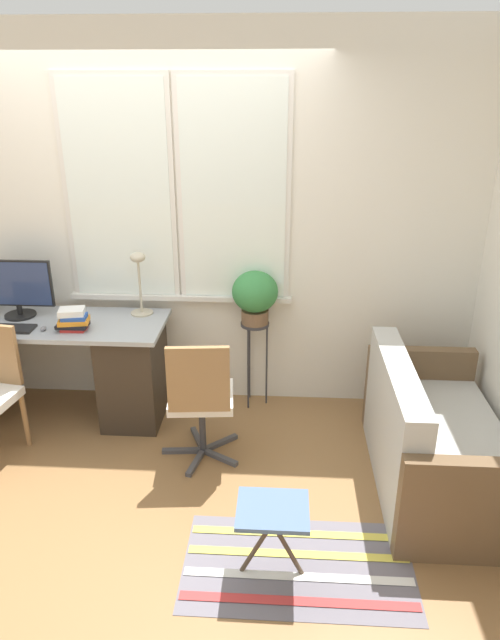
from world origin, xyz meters
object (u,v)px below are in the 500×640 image
book_stack (73,320)px  office_chair_swivel (201,398)px  couch_loveseat (432,444)px  plant_stand (255,337)px  mouse (43,328)px  desk_lamp (139,274)px  keyboard (7,328)px  monitor (16,288)px  folding_stool (273,516)px  potted_plant (255,294)px

book_stack → office_chair_swivel: bearing=-22.0°
couch_loveseat → plant_stand: size_ratio=2.00×
mouse → office_chair_swivel: bearing=-16.9°
office_chair_swivel → plant_stand: bearing=-117.7°
plant_stand → desk_lamp: bearing=-176.2°
couch_loveseat → plant_stand: bearing=52.0°
keyboard → office_chair_swivel: 1.43m
office_chair_swivel → monitor: bearing=-28.2°
mouse → book_stack: book_stack is taller
monitor → folding_stool: monitor is taller
keyboard → desk_lamp: bearing=22.3°
office_chair_swivel → potted_plant: size_ratio=2.25×
keyboard → book_stack: (0.45, 0.03, 0.06)m
mouse → folding_stool: 2.07m
keyboard → office_chair_swivel: office_chair_swivel is taller
monitor → desk_lamp: desk_lamp is taller
keyboard → mouse: (0.25, 0.00, 0.01)m
book_stack → couch_loveseat: bearing=-12.3°
keyboard → book_stack: size_ratio=1.63×
keyboard → potted_plant: bearing=13.5°
office_chair_swivel → potted_plant: 0.91m
monitor → keyboard: 0.32m
monitor → mouse: monitor is taller
desk_lamp → book_stack: bearing=-141.2°
monitor → plant_stand: monitor is taller
keyboard → office_chair_swivel: (1.36, -0.33, -0.30)m
monitor → couch_loveseat: 2.98m
mouse → plant_stand: 1.48m
book_stack → plant_stand: book_stack is taller
monitor → potted_plant: (1.68, 0.15, -0.07)m
keyboard → potted_plant: potted_plant is taller
mouse → office_chair_swivel: size_ratio=0.07×
plant_stand → couch_loveseat: bearing=-38.0°
mouse → desk_lamp: bearing=30.1°
mouse → book_stack: bearing=8.3°
monitor → folding_stool: 2.47m
mouse → couch_loveseat: couch_loveseat is taller
mouse → desk_lamp: 0.75m
monitor → mouse: (0.27, -0.25, -0.20)m
couch_loveseat → potted_plant: 1.56m
monitor → plant_stand: size_ratio=0.78×
book_stack → folding_stool: 1.95m
potted_plant → folding_stool: size_ratio=0.94×
folding_stool → mouse: bearing=141.6°
monitor → plant_stand: bearing=5.2°
office_chair_swivel → couch_loveseat: 1.45m
office_chair_swivel → folding_stool: (0.48, -0.93, -0.10)m
couch_loveseat → plant_stand: 1.46m
desk_lamp → mouse: bearing=-149.9°
office_chair_swivel → desk_lamp: bearing=-58.1°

